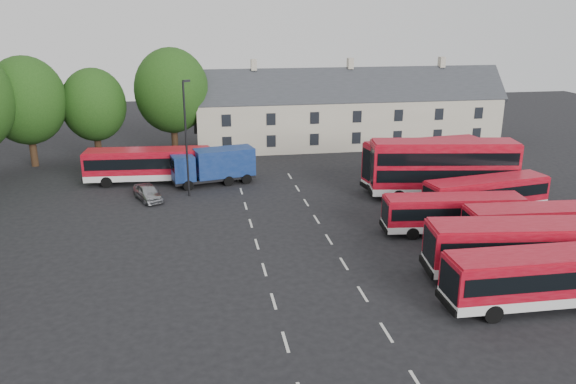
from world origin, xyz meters
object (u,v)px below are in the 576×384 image
Objects in this scene: box_truck at (214,165)px; lamppost at (186,136)px; bus_row_a at (548,274)px; bus_dd_south at (443,166)px; silver_car at (148,192)px.

lamppost is (-2.32, -3.21, 3.41)m from box_truck.
bus_row_a is 29.20m from lamppost.
bus_row_a is 1.43× the size of box_truck.
silver_car is at bearing -179.17° from bus_dd_south.
bus_row_a is 1.12× the size of lamppost.
bus_dd_south reaches higher than bus_row_a.
silver_car is at bearing -159.44° from box_truck.
lamppost reaches higher than box_truck.
box_truck is 5.23m from lamppost.
bus_row_a is 18.50m from bus_dd_south.
bus_dd_south is 1.59× the size of box_truck.
bus_dd_south is at bearing -30.86° from silver_car.
lamppost reaches higher than bus_dd_south.
box_truck reaches higher than silver_car.
silver_car is at bearing -171.01° from lamppost.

